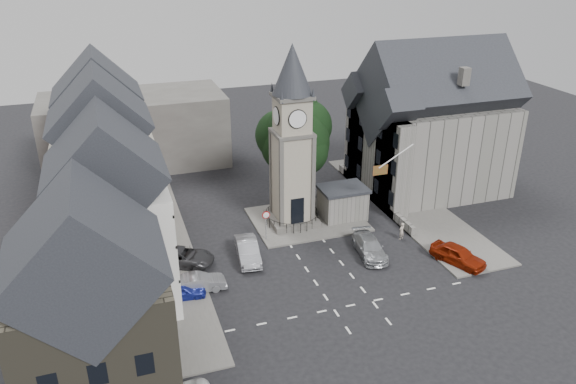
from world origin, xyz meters
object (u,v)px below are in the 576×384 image
object	(u,v)px
clock_tower	(292,139)
pedestrian	(402,231)
stone_shelter	(342,202)
car_east_red	(458,255)
car_west_blue	(181,291)

from	to	relation	value
clock_tower	pedestrian	xyz separation A→B (m)	(8.00, -5.99, -7.33)
stone_shelter	car_east_red	distance (m)	11.88
clock_tower	car_west_blue	world-z (taller)	clock_tower
pedestrian	car_east_red	bearing A→B (deg)	90.67
pedestrian	car_west_blue	bearing A→B (deg)	-16.11
car_west_blue	car_east_red	world-z (taller)	car_east_red
stone_shelter	car_west_blue	world-z (taller)	stone_shelter
clock_tower	pedestrian	world-z (taller)	clock_tower
car_west_blue	pedestrian	distance (m)	19.69
stone_shelter	car_west_blue	size ratio (longest dim) A/B	1.19
clock_tower	stone_shelter	bearing A→B (deg)	-5.84
clock_tower	car_east_red	size ratio (longest dim) A/B	3.56
stone_shelter	pedestrian	distance (m)	6.41
car_west_blue	pedestrian	world-z (taller)	pedestrian
pedestrian	stone_shelter	bearing A→B (deg)	-83.94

